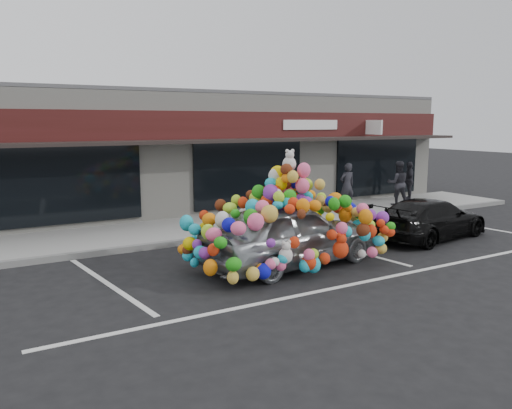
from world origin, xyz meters
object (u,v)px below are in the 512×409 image
black_sedan (430,219)px  pedestrian_a (347,185)px  pedestrian_c (409,181)px  toy_car (290,227)px  pedestrian_b (398,183)px

black_sedan → pedestrian_a: (0.78, 4.54, 0.39)m
black_sedan → pedestrian_c: 6.34m
pedestrian_a → pedestrian_c: pedestrian_a is taller
black_sedan → toy_car: bearing=84.1°
pedestrian_a → pedestrian_c: size_ratio=1.06×
toy_car → pedestrian_c: (9.07, 5.03, 0.01)m
pedestrian_b → pedestrian_c: bearing=-123.1°
black_sedan → pedestrian_a: bearing=-18.7°
pedestrian_c → toy_car: bearing=-23.2°
pedestrian_a → pedestrian_c: (3.39, 0.22, -0.05)m
pedestrian_b → pedestrian_c: 1.56m
black_sedan → pedestrian_c: size_ratio=2.56×
black_sedan → pedestrian_a: size_ratio=2.42×
toy_car → pedestrian_a: size_ratio=2.94×
toy_car → black_sedan: size_ratio=1.22×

